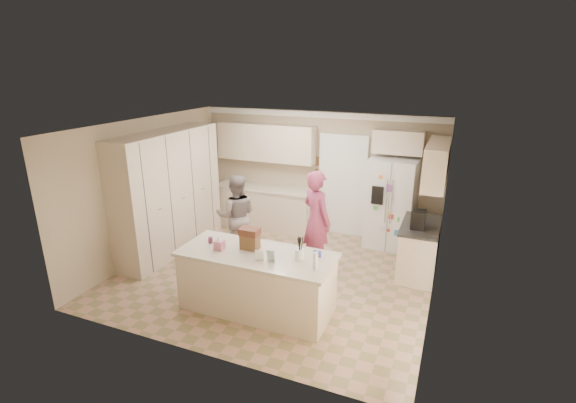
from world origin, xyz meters
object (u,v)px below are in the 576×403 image
at_px(island_base, 257,283).
at_px(teen_boy, 236,216).
at_px(coffee_maker, 418,219).
at_px(teen_girl, 316,221).
at_px(utensil_crock, 300,254).
at_px(refrigerator, 391,204).
at_px(dollhouse_body, 250,242).
at_px(tissue_box, 219,245).

relative_size(island_base, teen_boy, 1.39).
distance_m(coffee_maker, teen_girl, 1.71).
height_order(coffee_maker, utensil_crock, coffee_maker).
relative_size(refrigerator, teen_girl, 1.00).
bearing_deg(dollhouse_body, tissue_box, -153.43).
bearing_deg(island_base, teen_girl, 77.18).
bearing_deg(coffee_maker, teen_boy, -174.17).
distance_m(refrigerator, teen_girl, 1.80).
distance_m(island_base, teen_boy, 2.01).
distance_m(coffee_maker, tissue_box, 3.28).
distance_m(tissue_box, dollhouse_body, 0.45).
bearing_deg(dollhouse_body, refrigerator, 62.03).
distance_m(coffee_maker, island_base, 2.87).
bearing_deg(teen_girl, island_base, 111.46).
relative_size(coffee_maker, teen_boy, 0.19).
height_order(coffee_maker, dollhouse_body, coffee_maker).
relative_size(refrigerator, teen_boy, 1.13).
height_order(island_base, teen_boy, teen_boy).
xyz_separation_m(refrigerator, teen_girl, (-1.06, -1.46, 0.00)).
bearing_deg(tissue_box, island_base, 10.30).
distance_m(utensil_crock, teen_girl, 1.60).
xyz_separation_m(utensil_crock, dollhouse_body, (-0.80, 0.05, 0.04)).
bearing_deg(teen_boy, tissue_box, 85.76).
bearing_deg(dollhouse_body, utensil_crock, -3.58).
distance_m(dollhouse_body, teen_boy, 1.82).
bearing_deg(refrigerator, teen_girl, -121.65).
xyz_separation_m(island_base, tissue_box, (-0.55, -0.10, 0.56)).
distance_m(utensil_crock, dollhouse_body, 0.80).
distance_m(utensil_crock, teen_boy, 2.40).
bearing_deg(utensil_crock, dollhouse_body, 176.42).
xyz_separation_m(dollhouse_body, teen_boy, (-1.05, 1.47, -0.24)).
bearing_deg(teen_girl, tissue_box, 96.20).
bearing_deg(utensil_crock, refrigerator, 75.52).
bearing_deg(coffee_maker, refrigerator, 117.65).
xyz_separation_m(tissue_box, teen_girl, (0.92, 1.72, -0.09)).
bearing_deg(refrigerator, utensil_crock, -99.99).
relative_size(coffee_maker, teen_girl, 0.17).
relative_size(refrigerator, tissue_box, 12.86).
distance_m(refrigerator, utensil_crock, 3.13).
relative_size(refrigerator, coffee_maker, 6.00).
xyz_separation_m(coffee_maker, utensil_crock, (-1.40, -1.85, -0.07)).
xyz_separation_m(tissue_box, dollhouse_body, (0.40, 0.20, 0.04)).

